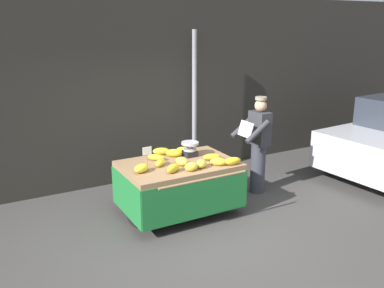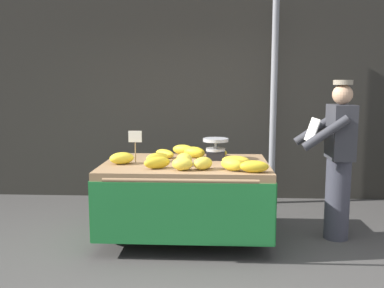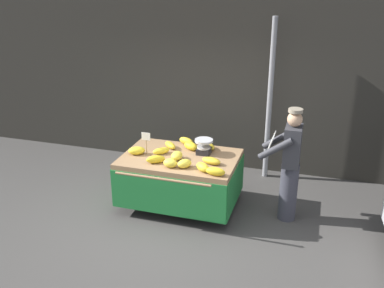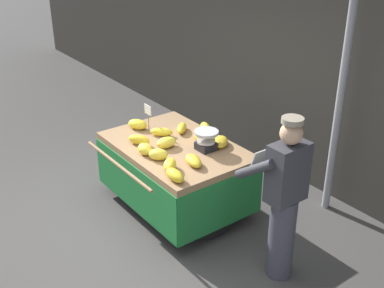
{
  "view_description": "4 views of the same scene",
  "coord_description": "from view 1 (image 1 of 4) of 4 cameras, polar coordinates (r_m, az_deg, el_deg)",
  "views": [
    {
      "loc": [
        -2.76,
        -4.57,
        2.9
      ],
      "look_at": [
        0.16,
        0.68,
        1.16
      ],
      "focal_mm": 38.87,
      "sensor_mm": 36.0,
      "label": 1
    },
    {
      "loc": [
        0.29,
        -3.57,
        1.67
      ],
      "look_at": [
        0.07,
        0.68,
        1.06
      ],
      "focal_mm": 39.33,
      "sensor_mm": 36.0,
      "label": 2
    },
    {
      "loc": [
        1.96,
        -4.91,
        3.45
      ],
      "look_at": [
        0.21,
        0.74,
        1.1
      ],
      "focal_mm": 40.64,
      "sensor_mm": 36.0,
      "label": 3
    },
    {
      "loc": [
        4.26,
        -2.12,
        3.37
      ],
      "look_at": [
        0.43,
        0.73,
        1.05
      ],
      "focal_mm": 45.9,
      "sensor_mm": 36.0,
      "label": 4
    }
  ],
  "objects": [
    {
      "name": "ground_plane",
      "position": [
        6.07,
        1.81,
        -12.35
      ],
      "size": [
        60.0,
        60.0,
        0.0
      ],
      "primitive_type": "plane",
      "color": "#423F3D"
    },
    {
      "name": "back_wall",
      "position": [
        7.83,
        -8.22,
        7.27
      ],
      "size": [
        16.0,
        0.24,
        3.42
      ],
      "primitive_type": "cube",
      "color": "#2D2B26",
      "rests_on": "ground"
    },
    {
      "name": "street_pole",
      "position": [
        8.02,
        0.34,
        5.41
      ],
      "size": [
        0.09,
        0.09,
        2.8
      ],
      "primitive_type": "cylinder",
      "color": "gray",
      "rests_on": "ground"
    },
    {
      "name": "banana_cart",
      "position": [
        6.45,
        -1.83,
        -4.41
      ],
      "size": [
        1.76,
        1.38,
        0.85
      ],
      "color": "#93704C",
      "rests_on": "ground"
    },
    {
      "name": "weighing_scale",
      "position": [
        6.66,
        -0.28,
        -0.7
      ],
      "size": [
        0.28,
        0.28,
        0.24
      ],
      "color": "black",
      "rests_on": "banana_cart"
    },
    {
      "name": "price_sign",
      "position": [
        6.06,
        -6.18,
        -1.24
      ],
      "size": [
        0.14,
        0.01,
        0.34
      ],
      "color": "#997A51",
      "rests_on": "banana_cart"
    },
    {
      "name": "banana_bunch_0",
      "position": [
        6.51,
        2.75,
        -1.76
      ],
      "size": [
        0.32,
        0.21,
        0.1
      ],
      "primitive_type": "ellipsoid",
      "rotation": [
        0.0,
        0.0,
        1.32
      ],
      "color": "gold",
      "rests_on": "banana_cart"
    },
    {
      "name": "banana_bunch_1",
      "position": [
        6.76,
        -4.23,
        -1.0
      ],
      "size": [
        0.3,
        0.22,
        0.12
      ],
      "primitive_type": "ellipsoid",
      "rotation": [
        0.0,
        0.0,
        1.15
      ],
      "color": "gold",
      "rests_on": "banana_cart"
    },
    {
      "name": "banana_bunch_2",
      "position": [
        6.86,
        -0.98,
        -0.81
      ],
      "size": [
        0.32,
        0.32,
        0.1
      ],
      "primitive_type": "ellipsoid",
      "rotation": [
        0.0,
        0.0,
        0.78
      ],
      "color": "gold",
      "rests_on": "banana_cart"
    },
    {
      "name": "banana_bunch_3",
      "position": [
        6.25,
        -4.4,
        -2.56
      ],
      "size": [
        0.27,
        0.27,
        0.1
      ],
      "primitive_type": "ellipsoid",
      "rotation": [
        0.0,
        0.0,
        2.36
      ],
      "color": "yellow",
      "rests_on": "banana_cart"
    },
    {
      "name": "banana_bunch_4",
      "position": [
        6.02,
        -0.11,
        -3.12
      ],
      "size": [
        0.2,
        0.15,
        0.13
      ],
      "primitive_type": "ellipsoid",
      "rotation": [
        0.0,
        0.0,
        1.56
      ],
      "color": "yellow",
      "rests_on": "banana_cart"
    },
    {
      "name": "banana_bunch_5",
      "position": [
        6.31,
        5.59,
        -2.34
      ],
      "size": [
        0.28,
        0.14,
        0.11
      ],
      "primitive_type": "ellipsoid",
      "rotation": [
        0.0,
        0.0,
        1.52
      ],
      "color": "gold",
      "rests_on": "banana_cart"
    },
    {
      "name": "banana_bunch_6",
      "position": [
        6.5,
        -4.98,
        -1.84
      ],
      "size": [
        0.28,
        0.27,
        0.1
      ],
      "primitive_type": "ellipsoid",
      "rotation": [
        0.0,
        0.0,
        0.82
      ],
      "color": "gold",
      "rests_on": "banana_cart"
    },
    {
      "name": "banana_bunch_7",
      "position": [
        5.97,
        -2.59,
        -3.34
      ],
      "size": [
        0.29,
        0.23,
        0.12
      ],
      "primitive_type": "ellipsoid",
      "rotation": [
        0.0,
        0.0,
        2.1
      ],
      "color": "gold",
      "rests_on": "banana_cart"
    },
    {
      "name": "banana_bunch_8",
      "position": [
        6.15,
        1.29,
        -2.71
      ],
      "size": [
        0.25,
        0.26,
        0.13
      ],
      "primitive_type": "ellipsoid",
      "rotation": [
        0.0,
        0.0,
        2.4
      ],
      "color": "yellow",
      "rests_on": "banana_cart"
    },
    {
      "name": "banana_bunch_9",
      "position": [
        6.65,
        -2.48,
        -1.23
      ],
      "size": [
        0.3,
        0.26,
        0.13
      ],
      "primitive_type": "ellipsoid",
      "rotation": [
        0.0,
        0.0,
        1.05
      ],
      "color": "gold",
      "rests_on": "banana_cart"
    },
    {
      "name": "banana_bunch_10",
      "position": [
        6.26,
        -1.41,
        -2.38
      ],
      "size": [
        0.16,
        0.24,
        0.12
      ],
      "primitive_type": "ellipsoid",
      "rotation": [
        0.0,
        0.0,
        0.02
      ],
      "color": "yellow",
      "rests_on": "banana_cart"
    },
    {
      "name": "banana_bunch_11",
      "position": [
        6.0,
        -6.94,
        -3.31
      ],
      "size": [
        0.3,
        0.25,
        0.12
      ],
      "primitive_type": "ellipsoid",
      "rotation": [
        0.0,
        0.0,
        2.03
      ],
      "color": "yellow",
      "rests_on": "banana_cart"
    },
    {
      "name": "banana_bunch_12",
      "position": [
        6.26,
        3.64,
        -2.4
      ],
      "size": [
        0.27,
        0.26,
        0.12
      ],
      "primitive_type": "ellipsoid",
      "rotation": [
        0.0,
        0.0,
        0.87
      ],
      "color": "yellow",
      "rests_on": "banana_cart"
    },
    {
      "name": "vendor_person",
      "position": [
        7.31,
        9.07,
        -0.1
      ],
      "size": [
        0.58,
        0.51,
        1.71
      ],
      "color": "#383842",
      "rests_on": "ground"
    }
  ]
}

